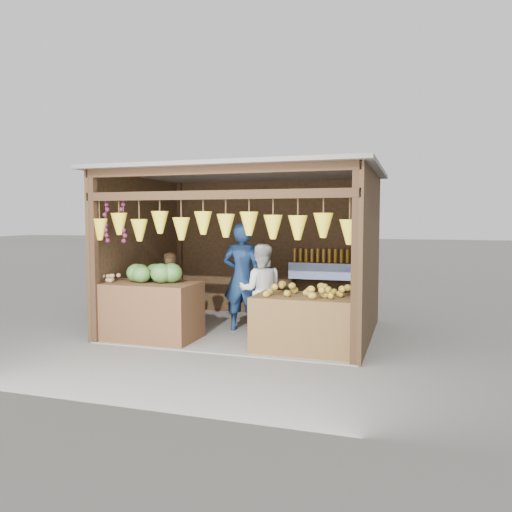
{
  "coord_description": "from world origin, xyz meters",
  "views": [
    {
      "loc": [
        2.64,
        -7.79,
        1.88
      ],
      "look_at": [
        0.19,
        -0.1,
        1.27
      ],
      "focal_mm": 35.0,
      "sensor_mm": 36.0,
      "label": 1
    }
  ],
  "objects_px": {
    "counter_right": "(306,324)",
    "vendor_seated": "(170,278)",
    "counter_left": "(150,311)",
    "woman_standing": "(261,290)",
    "man_standing": "(242,277)"
  },
  "relations": [
    {
      "from": "woman_standing",
      "to": "vendor_seated",
      "type": "height_order",
      "value": "woman_standing"
    },
    {
      "from": "counter_right",
      "to": "man_standing",
      "type": "height_order",
      "value": "man_standing"
    },
    {
      "from": "vendor_seated",
      "to": "woman_standing",
      "type": "bearing_deg",
      "value": 179.47
    },
    {
      "from": "counter_right",
      "to": "vendor_seated",
      "type": "bearing_deg",
      "value": 156.22
    },
    {
      "from": "man_standing",
      "to": "vendor_seated",
      "type": "height_order",
      "value": "man_standing"
    },
    {
      "from": "counter_right",
      "to": "woman_standing",
      "type": "height_order",
      "value": "woman_standing"
    },
    {
      "from": "counter_right",
      "to": "vendor_seated",
      "type": "relative_size",
      "value": 1.53
    },
    {
      "from": "woman_standing",
      "to": "vendor_seated",
      "type": "distance_m",
      "value": 1.95
    },
    {
      "from": "woman_standing",
      "to": "counter_right",
      "type": "bearing_deg",
      "value": 126.24
    },
    {
      "from": "man_standing",
      "to": "woman_standing",
      "type": "distance_m",
      "value": 0.48
    },
    {
      "from": "man_standing",
      "to": "vendor_seated",
      "type": "xyz_separation_m",
      "value": [
        -1.49,
        0.31,
        -0.11
      ]
    },
    {
      "from": "counter_right",
      "to": "man_standing",
      "type": "xyz_separation_m",
      "value": [
        -1.26,
        0.91,
        0.51
      ]
    },
    {
      "from": "vendor_seated",
      "to": "counter_right",
      "type": "bearing_deg",
      "value": 171.44
    },
    {
      "from": "counter_left",
      "to": "woman_standing",
      "type": "relative_size",
      "value": 1.0
    },
    {
      "from": "counter_left",
      "to": "vendor_seated",
      "type": "height_order",
      "value": "vendor_seated"
    }
  ]
}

